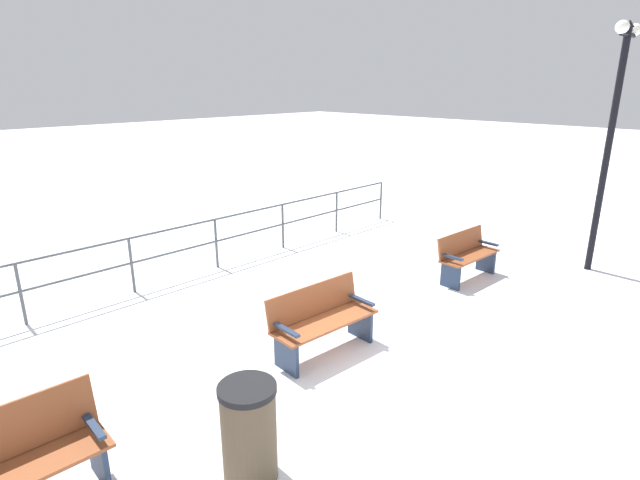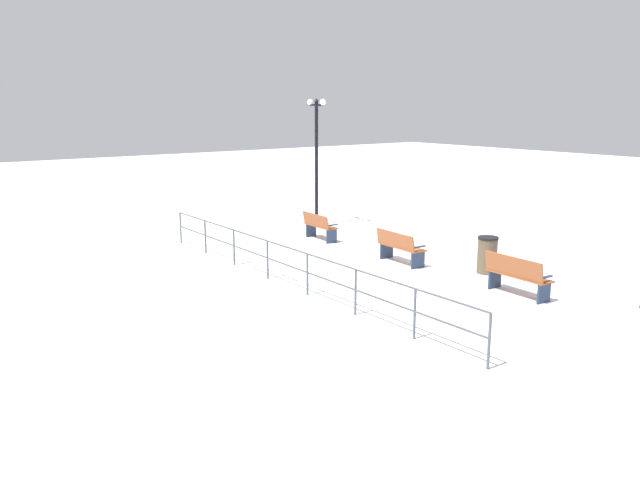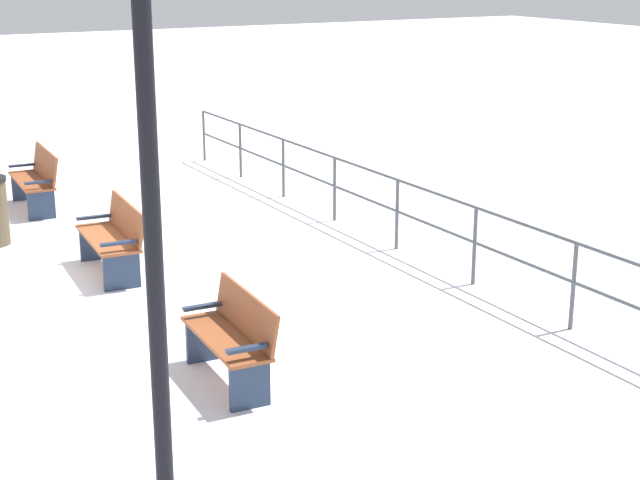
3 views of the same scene
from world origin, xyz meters
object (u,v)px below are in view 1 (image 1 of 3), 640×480
bench_third (467,255)px  lamppost_middle (613,120)px  bench_second (322,319)px  trash_bin (249,432)px  bench_nearest (4,468)px

bench_third → lamppost_middle: lamppost_middle is taller
lamppost_middle → bench_third: bearing=-124.3°
bench_second → trash_bin: (1.13, -2.09, 0.01)m
trash_bin → bench_second: bearing=118.4°
bench_second → lamppost_middle: size_ratio=0.35×
trash_bin → lamppost_middle: bearing=87.3°
bench_nearest → trash_bin: size_ratio=1.66×
bench_third → trash_bin: size_ratio=1.46×
trash_bin → bench_nearest: bearing=-122.0°
bench_second → bench_third: size_ratio=1.11×
bench_second → lamppost_middle: lamppost_middle is taller
bench_nearest → trash_bin: bearing=60.6°
bench_second → bench_nearest: bearing=-85.2°
bench_second → trash_bin: trash_bin is taller
bench_nearest → bench_third: 7.58m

